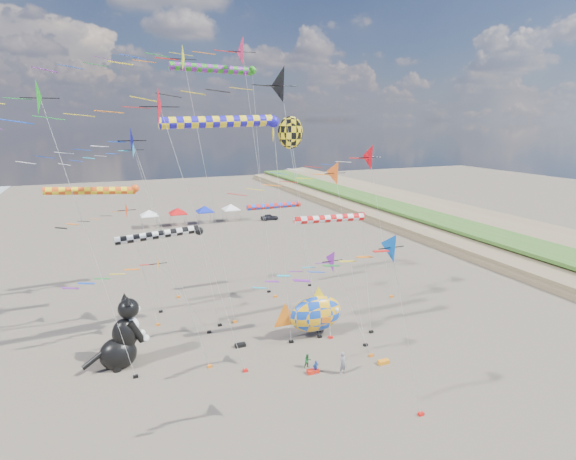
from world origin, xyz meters
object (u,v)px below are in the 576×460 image
(parked_car, at_px, (269,217))
(person_adult, at_px, (343,363))
(cat_inflatable, at_px, (120,332))
(child_green, at_px, (308,361))
(fish_inflatable, at_px, (315,314))
(child_blue, at_px, (316,367))

(parked_car, bearing_deg, person_adult, 169.72)
(cat_inflatable, bearing_deg, child_green, -35.09)
(fish_inflatable, height_order, child_blue, fish_inflatable)
(cat_inflatable, distance_m, person_adult, 17.31)
(cat_inflatable, distance_m, child_green, 14.69)
(child_blue, bearing_deg, person_adult, -46.19)
(fish_inflatable, bearing_deg, parked_car, 75.00)
(cat_inflatable, distance_m, child_blue, 15.30)
(cat_inflatable, xyz_separation_m, parked_car, (28.68, 45.64, -2.30))
(fish_inflatable, height_order, parked_car, fish_inflatable)
(cat_inflatable, relative_size, fish_inflatable, 0.87)
(cat_inflatable, bearing_deg, child_blue, -38.28)
(fish_inflatable, relative_size, parked_car, 1.93)
(fish_inflatable, xyz_separation_m, person_adult, (-0.72, -6.45, -1.23))
(parked_car, bearing_deg, child_blue, 167.56)
(fish_inflatable, xyz_separation_m, child_green, (-2.84, -4.65, -1.54))
(cat_inflatable, height_order, parked_car, cat_inflatable)
(fish_inflatable, bearing_deg, person_adult, -96.40)
(person_adult, distance_m, child_green, 2.80)
(person_adult, bearing_deg, fish_inflatable, 67.82)
(person_adult, bearing_deg, cat_inflatable, 137.95)
(child_green, bearing_deg, fish_inflatable, 57.30)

